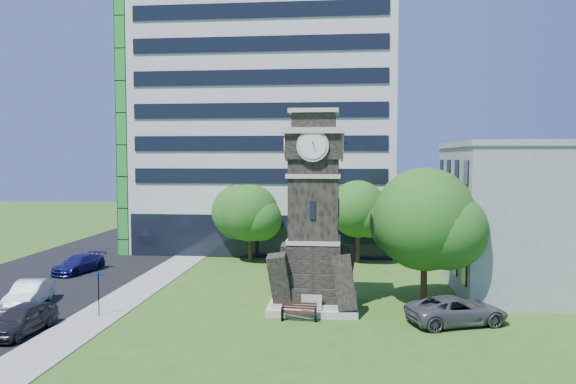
# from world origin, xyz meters

# --- Properties ---
(ground) EXTENTS (160.00, 160.00, 0.00)m
(ground) POSITION_xyz_m (0.00, 0.00, 0.00)
(ground) COLOR #325518
(ground) RESTS_ON ground
(sidewalk) EXTENTS (3.00, 70.00, 0.06)m
(sidewalk) POSITION_xyz_m (-9.50, 5.00, 0.03)
(sidewalk) COLOR gray
(sidewalk) RESTS_ON ground
(street) EXTENTS (14.00, 80.00, 0.02)m
(street) POSITION_xyz_m (-18.00, 5.00, 0.01)
(street) COLOR black
(street) RESTS_ON ground
(clock_tower) EXTENTS (5.40, 5.40, 12.22)m
(clock_tower) POSITION_xyz_m (3.00, 2.00, 5.28)
(clock_tower) COLOR beige
(clock_tower) RESTS_ON ground
(office_tall) EXTENTS (26.20, 15.11, 28.60)m
(office_tall) POSITION_xyz_m (-3.20, 25.84, 14.22)
(office_tall) COLOR silver
(office_tall) RESTS_ON ground
(office_low) EXTENTS (15.20, 12.20, 10.40)m
(office_low) POSITION_xyz_m (19.97, 8.00, 5.21)
(office_low) COLOR #9A9D9F
(office_low) RESTS_ON ground
(car_street_south) EXTENTS (2.11, 4.74, 1.58)m
(car_street_south) POSITION_xyz_m (-12.08, -4.98, 0.79)
(car_street_south) COLOR black
(car_street_south) RESTS_ON ground
(car_street_mid) EXTENTS (2.52, 5.03, 1.58)m
(car_street_mid) POSITION_xyz_m (-14.75, 0.29, 0.79)
(car_street_mid) COLOR #AFB2B7
(car_street_mid) RESTS_ON ground
(car_street_north) EXTENTS (3.18, 5.25, 1.42)m
(car_street_north) POSITION_xyz_m (-16.49, 10.34, 0.71)
(car_street_north) COLOR #131357
(car_street_north) RESTS_ON ground
(car_east_lot) EXTENTS (6.18, 4.31, 1.57)m
(car_east_lot) POSITION_xyz_m (11.16, -0.90, 0.78)
(car_east_lot) COLOR #535258
(car_east_lot) RESTS_ON ground
(park_bench) EXTENTS (2.02, 0.54, 1.04)m
(park_bench) POSITION_xyz_m (2.33, -1.10, 0.55)
(park_bench) COLOR black
(park_bench) RESTS_ON ground
(street_sign) EXTENTS (0.62, 0.06, 2.60)m
(street_sign) POSITION_xyz_m (-9.43, -1.44, 1.63)
(street_sign) COLOR black
(street_sign) RESTS_ON ground
(tree_nw) EXTENTS (5.72, 5.20, 6.84)m
(tree_nw) POSITION_xyz_m (-4.78, 18.68, 4.07)
(tree_nw) COLOR #332114
(tree_nw) RESTS_ON ground
(tree_nc) EXTENTS (5.59, 5.08, 6.93)m
(tree_nc) POSITION_xyz_m (-3.43, 16.46, 4.21)
(tree_nc) COLOR #332114
(tree_nc) RESTS_ON ground
(tree_ne) EXTENTS (5.54, 5.04, 7.31)m
(tree_ne) POSITION_xyz_m (6.11, 16.96, 4.60)
(tree_ne) COLOR #332114
(tree_ne) RESTS_ON ground
(tree_east) EXTENTS (7.14, 6.49, 8.71)m
(tree_east) POSITION_xyz_m (9.97, 3.09, 5.24)
(tree_east) COLOR #332114
(tree_east) RESTS_ON ground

